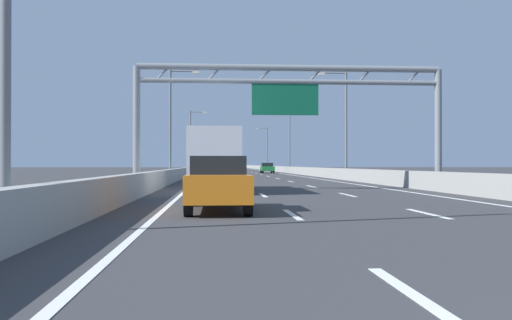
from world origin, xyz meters
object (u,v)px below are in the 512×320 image
Objects in this scene: yellow_car at (217,169)px; streetlamp_right_distant at (266,146)px; streetlamp_left_far at (192,138)px; red_car at (233,166)px; streetlamp_left_distant at (199,146)px; orange_car at (218,183)px; white_car at (236,167)px; box_truck at (215,158)px; streetlamp_left_mid at (173,117)px; sign_gantry at (290,95)px; green_car at (267,168)px; streetlamp_right_far at (288,138)px; streetlamp_right_mid at (344,118)px.

streetlamp_right_distant is at bearing 79.45° from yellow_car.
streetlamp_left_far is 42.48m from red_car.
streetlamp_left_distant is 2.03× the size of orange_car.
yellow_car reaches higher than white_car.
streetlamp_left_distant reaches higher than box_truck.
orange_car is (3.76, -32.75, -4.61)m from streetlamp_left_mid.
sign_gantry is 53.09m from green_car.
box_truck reaches higher than orange_car.
streetlamp_left_far is 14.93m from streetlamp_right_far.
streetlamp_right_far is 37.82m from streetlamp_right_distant.
streetlamp_right_far is 42.40m from red_car.
sign_gantry is at bearing -89.92° from white_car.
streetlamp_left_distant reaches higher than sign_gantry.
yellow_car is at bearing 76.61° from streetlamp_left_mid.
streetlamp_left_mid is 1.00× the size of streetlamp_right_far.
sign_gantry reaches higher than red_car.
streetlamp_right_mid is 20.13m from yellow_car.
streetlamp_right_far is (0.00, 37.82, 0.00)m from streetlamp_right_mid.
box_truck is at bearing -167.58° from sign_gantry.
streetlamp_left_distant is 1.00× the size of streetlamp_right_distant.
white_car is (-7.60, 50.07, -4.69)m from streetlamp_right_mid.
green_car is 54.18m from box_truck.
streetlamp_left_mid and streetlamp_left_distant have the same top height.
green_car is at bearing -26.02° from streetlamp_left_far.
streetlamp_left_far is 1.00× the size of streetlamp_right_far.
box_truck reaches higher than yellow_car.
streetlamp_right_mid is 2.07× the size of red_car.
red_car reaches higher than yellow_car.
white_car is at bearing 102.17° from green_car.
streetlamp_left_far is 22.49m from yellow_car.
white_car is (7.33, 50.07, -4.69)m from streetlamp_left_mid.
red_car is (-7.24, 3.69, -4.62)m from streetlamp_right_distant.
green_car is at bearing 82.02° from box_truck.
streetlamp_right_mid is 40.67m from streetlamp_left_far.
streetlamp_left_far reaches higher than red_car.
streetlamp_left_mid is 34.56m from green_car.
sign_gantry is 36.97m from yellow_car.
orange_car is (-3.58, -82.83, 0.08)m from white_car.
green_car is (-3.78, -43.26, -4.63)m from streetlamp_right_distant.
streetlamp_right_mid is at bearing -68.46° from streetlamp_left_far.
sign_gantry is 3.43× the size of white_car.
box_truck is (-3.80, -0.84, -3.19)m from sign_gantry.
streetlamp_left_mid is 1.00× the size of streetlamp_right_mid.
streetlamp_right_mid is 34.91m from orange_car.
red_car is 112.17m from orange_car.
sign_gantry is 13.48m from orange_car.
yellow_car is at bearing 124.47° from streetlamp_right_mid.
red_car is at bearing 25.66° from streetlamp_left_distant.
streetlamp_left_mid is 2.07× the size of red_car.
streetlamp_right_far is at bearing 82.66° from sign_gantry.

